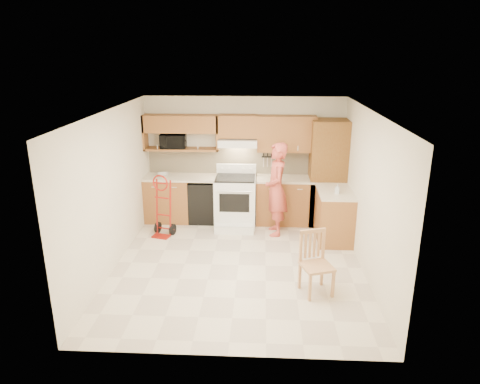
# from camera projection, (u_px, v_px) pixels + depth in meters

# --- Properties ---
(floor) EXTENTS (4.00, 4.50, 0.02)m
(floor) POSITION_uv_depth(u_px,v_px,m) (238.00, 266.00, 7.21)
(floor) COLOR beige
(floor) RESTS_ON ground
(ceiling) EXTENTS (4.00, 4.50, 0.02)m
(ceiling) POSITION_uv_depth(u_px,v_px,m) (238.00, 111.00, 6.43)
(ceiling) COLOR white
(ceiling) RESTS_ON ground
(wall_back) EXTENTS (4.00, 0.02, 2.50)m
(wall_back) POSITION_uv_depth(u_px,v_px,m) (244.00, 158.00, 8.96)
(wall_back) COLOR beige
(wall_back) RESTS_ON ground
(wall_front) EXTENTS (4.00, 0.02, 2.50)m
(wall_front) POSITION_uv_depth(u_px,v_px,m) (227.00, 259.00, 4.67)
(wall_front) COLOR beige
(wall_front) RESTS_ON ground
(wall_left) EXTENTS (0.02, 4.50, 2.50)m
(wall_left) POSITION_uv_depth(u_px,v_px,m) (111.00, 191.00, 6.92)
(wall_left) COLOR beige
(wall_left) RESTS_ON ground
(wall_right) EXTENTS (0.02, 4.50, 2.50)m
(wall_right) POSITION_uv_depth(u_px,v_px,m) (369.00, 195.00, 6.72)
(wall_right) COLOR beige
(wall_right) RESTS_ON ground
(backsplash) EXTENTS (3.92, 0.03, 0.55)m
(backsplash) POSITION_uv_depth(u_px,v_px,m) (244.00, 161.00, 8.96)
(backsplash) COLOR beige
(backsplash) RESTS_ON wall_back
(lower_cab_left) EXTENTS (0.90, 0.60, 0.90)m
(lower_cab_left) POSITION_uv_depth(u_px,v_px,m) (168.00, 199.00, 8.99)
(lower_cab_left) COLOR brown
(lower_cab_left) RESTS_ON ground
(dishwasher) EXTENTS (0.60, 0.60, 0.85)m
(dishwasher) POSITION_uv_depth(u_px,v_px,m) (205.00, 201.00, 8.96)
(dishwasher) COLOR black
(dishwasher) RESTS_ON ground
(lower_cab_right) EXTENTS (1.14, 0.60, 0.90)m
(lower_cab_right) POSITION_uv_depth(u_px,v_px,m) (285.00, 201.00, 8.88)
(lower_cab_right) COLOR brown
(lower_cab_right) RESTS_ON ground
(countertop_left) EXTENTS (1.50, 0.63, 0.04)m
(countertop_left) POSITION_uv_depth(u_px,v_px,m) (182.00, 177.00, 8.83)
(countertop_left) COLOR beige
(countertop_left) RESTS_ON lower_cab_left
(countertop_right) EXTENTS (1.14, 0.63, 0.04)m
(countertop_right) POSITION_uv_depth(u_px,v_px,m) (285.00, 179.00, 8.73)
(countertop_right) COLOR beige
(countertop_right) RESTS_ON lower_cab_right
(cab_return_right) EXTENTS (0.60, 1.00, 0.90)m
(cab_return_right) POSITION_uv_depth(u_px,v_px,m) (334.00, 216.00, 8.07)
(cab_return_right) COLOR brown
(cab_return_right) RESTS_ON ground
(countertop_return) EXTENTS (0.63, 1.00, 0.04)m
(countertop_return) POSITION_uv_depth(u_px,v_px,m) (336.00, 192.00, 7.93)
(countertop_return) COLOR beige
(countertop_return) RESTS_ON cab_return_right
(pantry_tall) EXTENTS (0.70, 0.60, 2.10)m
(pantry_tall) POSITION_uv_depth(u_px,v_px,m) (327.00, 173.00, 8.65)
(pantry_tall) COLOR brown
(pantry_tall) RESTS_ON ground
(upper_cab_left) EXTENTS (1.50, 0.33, 0.34)m
(upper_cab_left) POSITION_uv_depth(u_px,v_px,m) (181.00, 124.00, 8.63)
(upper_cab_left) COLOR brown
(upper_cab_left) RESTS_ON wall_back
(upper_shelf_mw) EXTENTS (1.50, 0.33, 0.04)m
(upper_shelf_mw) POSITION_uv_depth(u_px,v_px,m) (182.00, 149.00, 8.79)
(upper_shelf_mw) COLOR brown
(upper_shelf_mw) RESTS_ON wall_back
(upper_cab_center) EXTENTS (0.76, 0.33, 0.44)m
(upper_cab_center) POSITION_uv_depth(u_px,v_px,m) (238.00, 126.00, 8.59)
(upper_cab_center) COLOR brown
(upper_cab_center) RESTS_ON wall_back
(upper_cab_right) EXTENTS (1.14, 0.33, 0.70)m
(upper_cab_right) POSITION_uv_depth(u_px,v_px,m) (287.00, 134.00, 8.59)
(upper_cab_right) COLOR brown
(upper_cab_right) RESTS_ON wall_back
(range_hood) EXTENTS (0.76, 0.46, 0.14)m
(range_hood) POSITION_uv_depth(u_px,v_px,m) (238.00, 142.00, 8.62)
(range_hood) COLOR white
(range_hood) RESTS_ON wall_back
(knife_strip) EXTENTS (0.40, 0.05, 0.29)m
(knife_strip) POSITION_uv_depth(u_px,v_px,m) (271.00, 160.00, 8.89)
(knife_strip) COLOR black
(knife_strip) RESTS_ON backsplash
(microwave) EXTENTS (0.53, 0.37, 0.28)m
(microwave) POSITION_uv_depth(u_px,v_px,m) (173.00, 141.00, 8.75)
(microwave) COLOR black
(microwave) RESTS_ON upper_shelf_mw
(range) EXTENTS (0.80, 1.05, 1.18)m
(range) POSITION_uv_depth(u_px,v_px,m) (235.00, 198.00, 8.64)
(range) COLOR white
(range) RESTS_ON ground
(person) EXTENTS (0.49, 0.69, 1.77)m
(person) POSITION_uv_depth(u_px,v_px,m) (276.00, 189.00, 8.18)
(person) COLOR #BE483C
(person) RESTS_ON ground
(hand_truck) EXTENTS (0.51, 0.49, 1.08)m
(hand_truck) POSITION_uv_depth(u_px,v_px,m) (162.00, 209.00, 8.19)
(hand_truck) COLOR #A21A10
(hand_truck) RESTS_ON ground
(dining_chair) EXTENTS (0.54, 0.56, 0.92)m
(dining_chair) POSITION_uv_depth(u_px,v_px,m) (317.00, 264.00, 6.25)
(dining_chair) COLOR tan
(dining_chair) RESTS_ON ground
(soap_bottle) EXTENTS (0.10, 0.10, 0.17)m
(soap_bottle) POSITION_uv_depth(u_px,v_px,m) (337.00, 189.00, 7.76)
(soap_bottle) COLOR white
(soap_bottle) RESTS_ON countertop_return
(bowl) EXTENTS (0.29, 0.29, 0.06)m
(bowl) POSITION_uv_depth(u_px,v_px,m) (163.00, 175.00, 8.84)
(bowl) COLOR white
(bowl) RESTS_ON countertop_left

